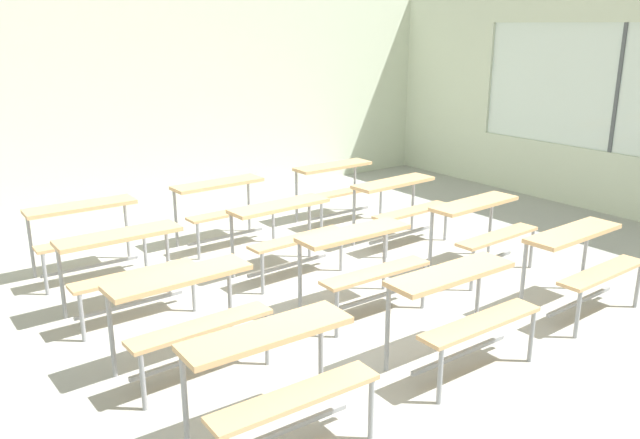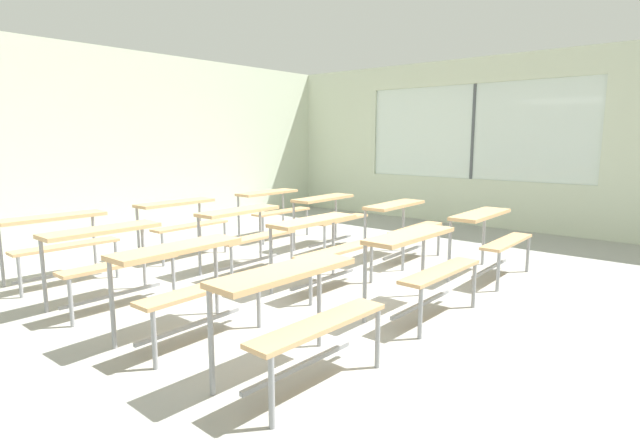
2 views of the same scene
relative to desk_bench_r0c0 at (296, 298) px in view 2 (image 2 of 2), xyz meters
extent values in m
cube|color=#9E9E99|center=(1.51, 1.16, -0.59)|extent=(10.00, 9.00, 0.05)
cube|color=beige|center=(1.51, 5.66, 0.94)|extent=(10.00, 0.12, 3.00)
cube|color=beige|center=(6.51, 1.16, -0.14)|extent=(0.12, 9.00, 0.85)
cube|color=beige|center=(6.51, 1.16, 2.21)|extent=(0.12, 9.00, 0.45)
cube|color=beige|center=(6.51, 4.71, 1.14)|extent=(0.12, 1.90, 1.70)
cube|color=silver|center=(6.51, 1.66, 1.14)|extent=(0.02, 4.20, 1.70)
cube|color=#4C5156|center=(6.51, 1.66, 1.14)|extent=(0.06, 0.05, 1.70)
cube|color=tan|center=(0.00, 0.11, 0.16)|extent=(1.11, 0.35, 0.04)
cube|color=tan|center=(-0.01, -0.21, -0.12)|extent=(1.11, 0.25, 0.03)
cylinder|color=gray|center=(-0.49, 0.27, -0.20)|extent=(0.04, 0.04, 0.72)
cylinder|color=gray|center=(0.51, 0.23, -0.20)|extent=(0.04, 0.04, 0.72)
cylinder|color=gray|center=(-0.51, -0.28, -0.34)|extent=(0.04, 0.04, 0.44)
cylinder|color=gray|center=(0.49, -0.32, -0.34)|extent=(0.04, 0.04, 0.44)
cube|color=gray|center=(0.00, -0.03, -0.46)|extent=(1.00, 0.06, 0.03)
cube|color=tan|center=(1.64, 0.11, 0.16)|extent=(1.11, 0.34, 0.04)
cube|color=tan|center=(1.64, -0.21, -0.12)|extent=(1.10, 0.24, 0.03)
cylinder|color=gray|center=(1.15, 0.26, -0.20)|extent=(0.04, 0.04, 0.72)
cylinder|color=gray|center=(2.15, 0.24, -0.20)|extent=(0.04, 0.04, 0.72)
cylinder|color=gray|center=(1.14, -0.29, -0.34)|extent=(0.04, 0.04, 0.44)
cylinder|color=gray|center=(2.14, -0.31, -0.34)|extent=(0.04, 0.04, 0.44)
cube|color=gray|center=(1.64, -0.03, -0.46)|extent=(1.00, 0.05, 0.03)
cube|color=tan|center=(3.27, 0.12, 0.16)|extent=(1.11, 0.34, 0.04)
cube|color=tan|center=(3.28, -0.20, -0.12)|extent=(1.10, 0.24, 0.03)
cylinder|color=gray|center=(2.77, 0.25, -0.20)|extent=(0.04, 0.04, 0.72)
cylinder|color=gray|center=(3.77, 0.27, -0.20)|extent=(0.04, 0.04, 0.72)
cylinder|color=gray|center=(2.78, -0.30, -0.34)|extent=(0.04, 0.04, 0.44)
cylinder|color=gray|center=(3.78, -0.28, -0.34)|extent=(0.04, 0.04, 0.44)
cube|color=gray|center=(3.27, -0.02, -0.46)|extent=(1.00, 0.05, 0.03)
cube|color=tan|center=(-0.04, 1.27, 0.16)|extent=(1.11, 0.34, 0.04)
cube|color=tan|center=(-0.03, 0.95, -0.12)|extent=(1.10, 0.24, 0.03)
cylinder|color=gray|center=(-0.54, 1.40, -0.20)|extent=(0.04, 0.04, 0.72)
cylinder|color=gray|center=(0.46, 1.42, -0.20)|extent=(0.04, 0.04, 0.72)
cylinder|color=gray|center=(-0.53, 0.85, -0.34)|extent=(0.04, 0.04, 0.44)
cylinder|color=gray|center=(0.47, 0.87, -0.34)|extent=(0.04, 0.04, 0.44)
cube|color=gray|center=(-0.04, 1.13, -0.46)|extent=(1.00, 0.05, 0.03)
cube|color=tan|center=(1.68, 1.31, 0.16)|extent=(1.11, 0.34, 0.04)
cube|color=tan|center=(1.68, 0.99, -0.12)|extent=(1.10, 0.24, 0.03)
cylinder|color=gray|center=(1.19, 1.46, -0.20)|extent=(0.04, 0.04, 0.72)
cylinder|color=gray|center=(2.19, 1.44, -0.20)|extent=(0.04, 0.04, 0.72)
cylinder|color=gray|center=(1.18, 0.91, -0.34)|extent=(0.04, 0.04, 0.44)
cylinder|color=gray|center=(2.18, 0.89, -0.34)|extent=(0.04, 0.04, 0.44)
cube|color=gray|center=(1.68, 1.17, -0.46)|extent=(1.00, 0.05, 0.03)
cube|color=tan|center=(3.34, 1.32, 0.16)|extent=(1.11, 0.36, 0.04)
cube|color=tan|center=(3.35, 1.00, -0.12)|extent=(1.11, 0.26, 0.03)
cylinder|color=gray|center=(2.83, 1.44, -0.20)|extent=(0.04, 0.04, 0.72)
cylinder|color=gray|center=(3.83, 1.48, -0.20)|extent=(0.04, 0.04, 0.72)
cylinder|color=gray|center=(2.85, 0.89, -0.34)|extent=(0.04, 0.04, 0.44)
cylinder|color=gray|center=(3.85, 0.93, -0.34)|extent=(0.04, 0.04, 0.44)
cube|color=gray|center=(3.34, 1.18, -0.46)|extent=(1.00, 0.07, 0.03)
cube|color=tan|center=(-0.05, 2.51, 0.16)|extent=(1.10, 0.33, 0.04)
cube|color=tan|center=(-0.05, 2.19, -0.12)|extent=(1.10, 0.23, 0.03)
cylinder|color=gray|center=(-0.55, 2.65, -0.20)|extent=(0.04, 0.04, 0.72)
cylinder|color=gray|center=(0.45, 2.64, -0.20)|extent=(0.04, 0.04, 0.72)
cylinder|color=gray|center=(-0.55, 2.10, -0.34)|extent=(0.04, 0.04, 0.44)
cylinder|color=gray|center=(0.45, 2.09, -0.34)|extent=(0.04, 0.04, 0.44)
cube|color=gray|center=(-0.05, 2.37, -0.46)|extent=(1.00, 0.04, 0.03)
cube|color=tan|center=(1.64, 2.48, 0.16)|extent=(1.11, 0.36, 0.04)
cube|color=tan|center=(1.65, 2.16, -0.12)|extent=(1.11, 0.26, 0.03)
cylinder|color=gray|center=(1.14, 2.60, -0.20)|extent=(0.04, 0.04, 0.72)
cylinder|color=gray|center=(2.14, 2.63, -0.20)|extent=(0.04, 0.04, 0.72)
cylinder|color=gray|center=(1.16, 2.05, -0.34)|extent=(0.04, 0.04, 0.44)
cylinder|color=gray|center=(2.16, 2.08, -0.34)|extent=(0.04, 0.04, 0.44)
cube|color=gray|center=(1.65, 2.34, -0.46)|extent=(1.00, 0.07, 0.03)
cube|color=tan|center=(3.29, 2.51, 0.16)|extent=(1.11, 0.36, 0.04)
cube|color=tan|center=(3.30, 2.19, -0.12)|extent=(1.11, 0.26, 0.03)
cylinder|color=gray|center=(2.78, 2.64, -0.20)|extent=(0.04, 0.04, 0.72)
cylinder|color=gray|center=(3.78, 2.67, -0.20)|extent=(0.04, 0.04, 0.72)
cylinder|color=gray|center=(2.80, 2.09, -0.34)|extent=(0.04, 0.04, 0.44)
cylinder|color=gray|center=(3.80, 2.12, -0.34)|extent=(0.04, 0.04, 0.44)
cube|color=gray|center=(3.29, 2.37, -0.46)|extent=(1.00, 0.07, 0.03)
cube|color=tan|center=(-0.03, 3.68, 0.16)|extent=(1.11, 0.36, 0.04)
cube|color=tan|center=(-0.04, 3.36, -0.12)|extent=(1.11, 0.26, 0.03)
cylinder|color=gray|center=(-0.52, 3.84, -0.20)|extent=(0.04, 0.04, 0.72)
cylinder|color=gray|center=(0.48, 3.81, -0.20)|extent=(0.04, 0.04, 0.72)
cylinder|color=gray|center=(-0.54, 3.29, -0.34)|extent=(0.04, 0.04, 0.44)
cylinder|color=gray|center=(0.46, 3.26, -0.34)|extent=(0.04, 0.04, 0.44)
cube|color=gray|center=(-0.03, 3.54, -0.46)|extent=(1.00, 0.06, 0.03)
cube|color=tan|center=(1.59, 3.72, 0.16)|extent=(1.11, 0.34, 0.04)
cube|color=tan|center=(1.59, 3.40, -0.12)|extent=(1.10, 0.24, 0.03)
cylinder|color=gray|center=(1.08, 3.85, -0.20)|extent=(0.04, 0.04, 0.72)
cylinder|color=gray|center=(2.08, 3.87, -0.20)|extent=(0.04, 0.04, 0.72)
cylinder|color=gray|center=(1.09, 3.30, -0.34)|extent=(0.04, 0.04, 0.44)
cylinder|color=gray|center=(2.09, 3.32, -0.34)|extent=(0.04, 0.04, 0.44)
cube|color=gray|center=(1.59, 3.58, -0.46)|extent=(1.00, 0.05, 0.03)
cube|color=tan|center=(3.28, 3.68, 0.16)|extent=(1.10, 0.32, 0.04)
cube|color=tan|center=(3.28, 3.36, -0.12)|extent=(1.10, 0.22, 0.03)
cylinder|color=gray|center=(2.78, 3.82, -0.20)|extent=(0.04, 0.04, 0.72)
cylinder|color=gray|center=(3.78, 3.82, -0.20)|extent=(0.04, 0.04, 0.72)
cylinder|color=gray|center=(2.78, 3.27, -0.34)|extent=(0.04, 0.04, 0.44)
cylinder|color=gray|center=(3.78, 3.27, -0.34)|extent=(0.04, 0.04, 0.44)
cube|color=gray|center=(3.28, 3.54, -0.46)|extent=(1.00, 0.03, 0.03)
camera|label=1|loc=(-1.86, -2.94, 1.97)|focal=36.12mm
camera|label=2|loc=(-2.29, -2.14, 1.04)|focal=28.00mm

